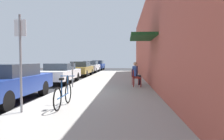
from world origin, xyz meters
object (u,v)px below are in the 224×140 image
parked_car_3 (91,66)px  parking_meter (72,72)px  cafe_chair_0 (136,77)px  cafe_chair_1 (135,76)px  parked_car_2 (80,69)px  parked_car_0 (7,82)px  parked_car_1 (60,73)px  bicycle_0 (63,95)px  parked_car_4 (98,65)px  street_sign (21,56)px  seated_patron_1 (136,72)px

parked_car_3 → parking_meter: 14.54m
cafe_chair_0 → cafe_chair_1: 0.94m
parked_car_2 → cafe_chair_0: (4.81, -8.32, -0.09)m
cafe_chair_1 → parked_car_0: bearing=-136.1°
parked_car_0 → parked_car_1: parked_car_0 is taller
parking_meter → bicycle_0: (0.87, -4.36, -0.41)m
parked_car_2 → parked_car_4: bearing=90.0°
parked_car_2 → street_sign: street_sign is taller
parked_car_4 → parking_meter: parked_car_4 is taller
parked_car_0 → bicycle_0: (2.42, -1.12, -0.24)m
bicycle_0 → cafe_chair_1: bearing=67.4°
parked_car_3 → cafe_chair_1: bearing=-69.8°
parked_car_2 → seated_patron_1: bearing=-56.6°
parked_car_0 → cafe_chair_1: 6.68m
parking_meter → street_sign: 5.13m
parked_car_3 → parked_car_4: bearing=90.0°
seated_patron_1 → parked_car_1: bearing=164.5°
parked_car_3 → bicycle_0: bearing=-82.7°
street_sign → seated_patron_1: 7.32m
street_sign → parked_car_2: bearing=96.2°
parked_car_0 → parking_meter: 3.60m
parking_meter → street_sign: (-0.05, -5.08, 0.75)m
bicycle_0 → cafe_chair_1: bicycle_0 is taller
parked_car_1 → cafe_chair_1: 5.00m
cafe_chair_1 → parking_meter: bearing=-157.0°
parked_car_0 → parked_car_4: 23.84m
parked_car_4 → street_sign: size_ratio=1.69×
street_sign → bicycle_0: (0.92, 0.72, -1.16)m
parked_car_1 → bicycle_0: parked_car_1 is taller
parked_car_2 → bicycle_0: size_ratio=2.57×
street_sign → seated_patron_1: size_ratio=2.02×
parked_car_2 → cafe_chair_1: bearing=-56.9°
cafe_chair_0 → seated_patron_1: size_ratio=0.67×
parked_car_2 → seated_patron_1: (4.87, -7.40, 0.10)m
bicycle_0 → seated_patron_1: seated_patron_1 is taller
parked_car_4 → bicycle_0: 25.08m
parked_car_1 → parked_car_3: 11.73m
parked_car_0 → parked_car_3: 17.70m
street_sign → cafe_chair_0: (3.31, 5.53, -1.02)m
parked_car_0 → parked_car_4: size_ratio=1.00×
parked_car_1 → street_sign: 8.00m
bicycle_0 → cafe_chair_0: (2.39, 4.81, 0.14)m
parked_car_0 → seated_patron_1: bearing=43.4°
parked_car_1 → parked_car_2: bearing=90.0°
bicycle_0 → parking_meter: bearing=101.3°
parked_car_3 → cafe_chair_0: 14.81m
parked_car_2 → parked_car_0: bearing=-90.0°
parked_car_2 → bicycle_0: 13.35m
parked_car_2 → parked_car_4: (0.00, 11.83, 0.03)m
parked_car_4 → cafe_chair_0: 20.72m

